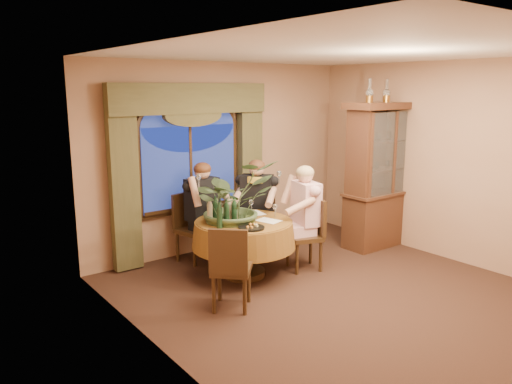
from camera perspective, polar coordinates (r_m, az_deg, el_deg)
floor at (r=6.12m, az=9.65°, el=-11.71°), size 5.00×5.00×0.00m
wall_back at (r=7.60m, az=-3.85°, el=4.05°), size 4.50×0.00×4.50m
wall_right at (r=7.50m, az=21.90°, el=3.12°), size 0.00×5.00×5.00m
ceiling at (r=5.63m, az=10.67°, el=15.44°), size 5.00×5.00×0.00m
window at (r=7.25m, az=-7.50°, el=2.79°), size 1.62×0.10×1.32m
arched_transom at (r=7.17m, az=-7.67°, el=8.96°), size 1.60×0.06×0.44m
drapery_left at (r=6.78m, az=-14.83°, el=0.84°), size 0.38×0.14×2.32m
drapery_right at (r=7.78m, az=-0.70°, el=2.62°), size 0.38×0.14×2.32m
swag_valance at (r=7.09m, az=-7.39°, el=10.55°), size 2.45×0.16×0.42m
dining_table at (r=6.54m, az=-1.40°, el=-6.44°), size 1.35×1.35×0.75m
china_cabinet at (r=7.93m, az=14.24°, el=1.89°), size 1.37×0.54×2.22m
oil_lamp_left at (r=7.52m, az=12.87°, el=11.24°), size 0.11×0.11×0.34m
oil_lamp_center at (r=7.82m, az=14.72°, el=11.16°), size 0.11×0.11×0.34m
oil_lamp_right at (r=8.12m, az=16.43°, el=11.08°), size 0.11×0.11×0.34m
chair_right at (r=6.78m, az=5.55°, el=-4.91°), size 0.54×0.54×0.96m
chair_back_right at (r=7.31m, az=0.26°, el=-3.60°), size 0.59×0.59×0.96m
chair_back at (r=7.11m, az=-7.09°, el=-4.15°), size 0.51×0.51×0.96m
chair_front_left at (r=5.59m, az=-2.82°, el=-8.56°), size 0.59×0.59×0.96m
person_pink at (r=6.82m, az=5.69°, el=-2.83°), size 0.58×0.61×1.42m
person_back at (r=7.05m, az=-6.16°, el=-2.31°), size 0.57×0.54×1.43m
person_scarf at (r=7.23m, az=0.11°, el=-1.85°), size 0.69×0.70×1.43m
stoneware_vase at (r=6.40m, az=-2.78°, el=-2.09°), size 0.15×0.15×0.28m
centerpiece_plant at (r=6.31m, az=-2.72°, el=2.56°), size 1.06×1.18×0.92m
olive_bowl at (r=6.44m, az=-0.63°, el=-3.03°), size 0.16×0.16×0.05m
cheese_platter at (r=6.07m, az=-0.52°, el=-4.10°), size 0.32×0.32×0.02m
wine_bottle_0 at (r=6.28m, az=-2.51°, el=-2.10°), size 0.07×0.07×0.33m
wine_bottle_1 at (r=6.27m, az=-5.29°, el=-2.16°), size 0.07×0.07×0.33m
wine_bottle_2 at (r=6.06m, az=-4.20°, el=-2.65°), size 0.07×0.07×0.33m
wine_bottle_3 at (r=6.19m, az=-3.41°, el=-2.32°), size 0.07×0.07×0.33m
wine_bottle_4 at (r=6.36m, az=-3.14°, el=-1.94°), size 0.07×0.07×0.33m
wine_bottle_5 at (r=6.37m, az=-4.67°, el=-1.93°), size 0.07×0.07×0.33m
tasting_paper_0 at (r=6.41m, az=1.43°, el=-3.29°), size 0.28×0.35×0.00m
tasting_paper_1 at (r=6.80m, az=-0.13°, el=-2.41°), size 0.27×0.34×0.00m
wine_glass_person_pink at (r=6.58m, az=2.19°, el=-2.12°), size 0.07×0.07×0.18m
wine_glass_person_back at (r=6.73m, az=-4.07°, el=-1.83°), size 0.07×0.07×0.18m
wine_glass_person_scarf at (r=6.83m, az=-0.56°, el=-1.59°), size 0.07×0.07×0.18m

